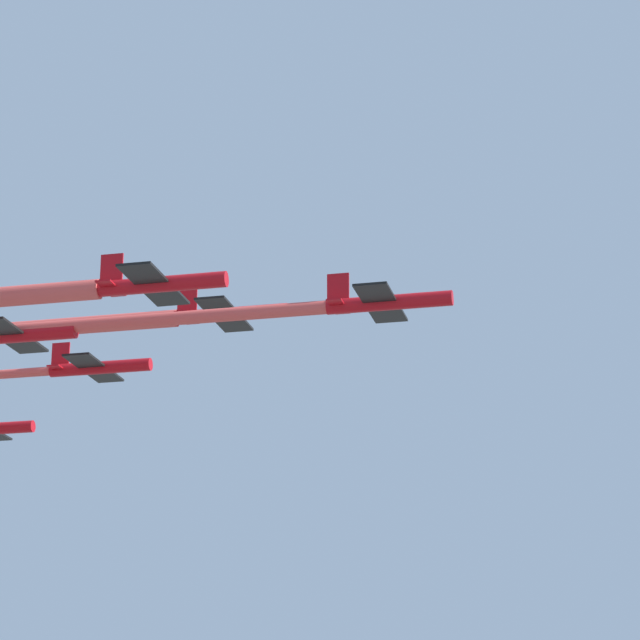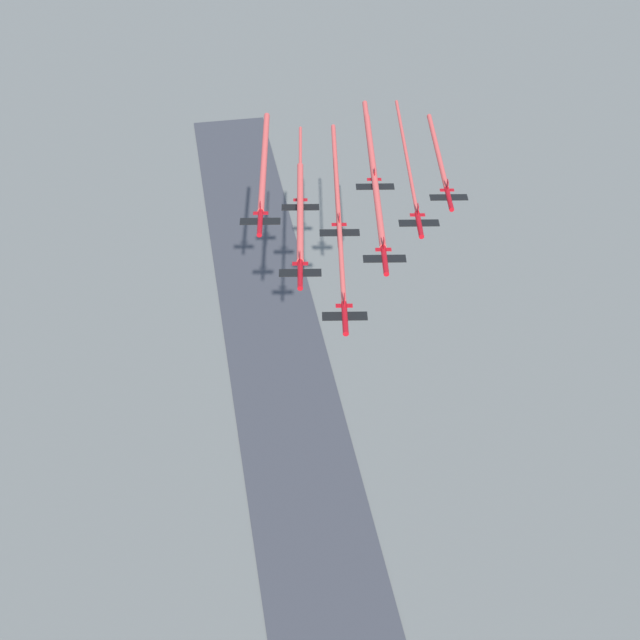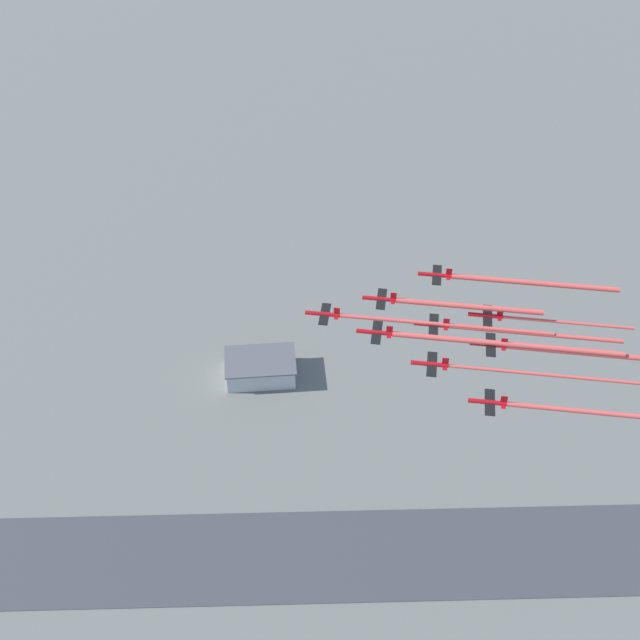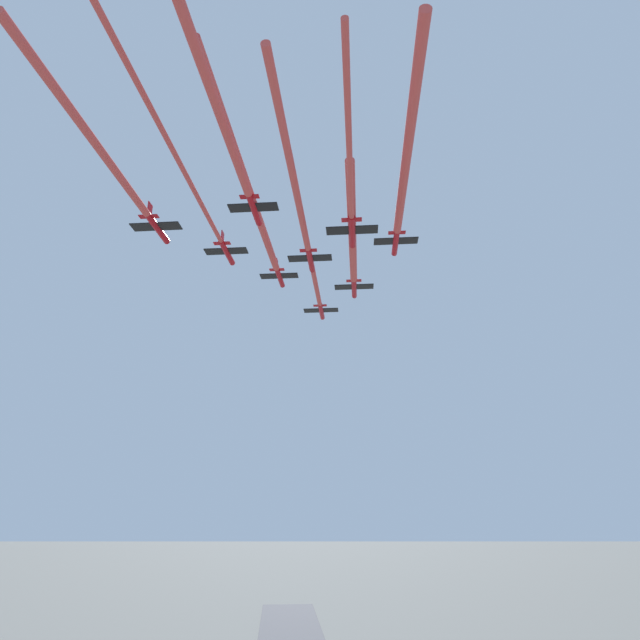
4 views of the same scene
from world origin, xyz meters
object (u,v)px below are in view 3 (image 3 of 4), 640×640
at_px(jet_4, 433,325).
at_px(jet_7, 490,345).
at_px(jet_5, 436,275).
at_px(jet_1, 376,332).
at_px(hangar, 261,368).
at_px(jet_3, 431,364).
at_px(jet_6, 489,402).
at_px(jet_8, 487,315).
at_px(jet_2, 381,299).
at_px(jet_0, 324,314).

bearing_deg(jet_4, jet_7, -120.47).
height_order(jet_4, jet_5, jet_5).
bearing_deg(jet_4, jet_1, 120.47).
xyz_separation_m(hangar, jet_3, (40.10, -105.23, 104.13)).
bearing_deg(jet_1, jet_3, -120.47).
bearing_deg(jet_6, jet_8, -0.00).
relative_size(jet_3, jet_6, 1.00).
distance_m(jet_1, jet_2, 16.08).
bearing_deg(jet_8, jet_2, 90.00).
bearing_deg(jet_1, jet_8, -59.53).
bearing_deg(jet_1, hangar, 29.22).
distance_m(hangar, jet_2, 133.12).
relative_size(jet_0, jet_5, 1.00).
height_order(hangar, jet_1, jet_1).
distance_m(hangar, jet_3, 153.38).
bearing_deg(hangar, jet_0, -78.39).
bearing_deg(jet_4, jet_0, 90.00).
distance_m(jet_4, jet_8, 15.76).
relative_size(jet_0, jet_6, 1.00).
height_order(jet_2, jet_7, jet_7).
height_order(jet_6, jet_7, jet_7).
xyz_separation_m(jet_0, jet_6, (34.25, -31.74, -0.70)).
distance_m(hangar, jet_0, 133.60).
bearing_deg(hangar, jet_1, -73.14).
height_order(jet_5, jet_8, jet_5).
bearing_deg(jet_5, jet_8, -120.47).
bearing_deg(jet_8, jet_3, 150.46).
bearing_deg(jet_3, jet_4, -0.00).
bearing_deg(jet_4, jet_8, -59.53).
bearing_deg(jet_3, jet_0, 59.53).
relative_size(hangar, jet_1, 3.21).
bearing_deg(jet_8, jet_5, 59.53).
distance_m(jet_0, jet_5, 31.23).
xyz_separation_m(jet_7, jet_8, (3.38, 15.42, -4.93)).
xyz_separation_m(jet_0, jet_4, (26.21, -5.74, -0.39)).
xyz_separation_m(jet_0, jet_3, (22.83, -21.16, 1.74)).
height_order(hangar, jet_4, jet_4).
relative_size(jet_0, jet_3, 1.00).
distance_m(jet_2, jet_8, 26.95).
distance_m(jet_1, jet_6, 31.32).
bearing_deg(jet_7, jet_0, 78.91).
relative_size(jet_3, jet_8, 1.00).
xyz_separation_m(jet_3, jet_5, (6.76, 30.84, 0.76)).
xyz_separation_m(jet_0, jet_8, (41.01, -0.90, -2.84)).
height_order(jet_0, jet_8, jet_0).
bearing_deg(hangar, jet_6, -66.02).
distance_m(jet_1, jet_7, 26.84).
relative_size(jet_1, jet_7, 1.00).
bearing_deg(jet_2, hangar, 34.39).
relative_size(jet_5, jet_8, 1.00).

